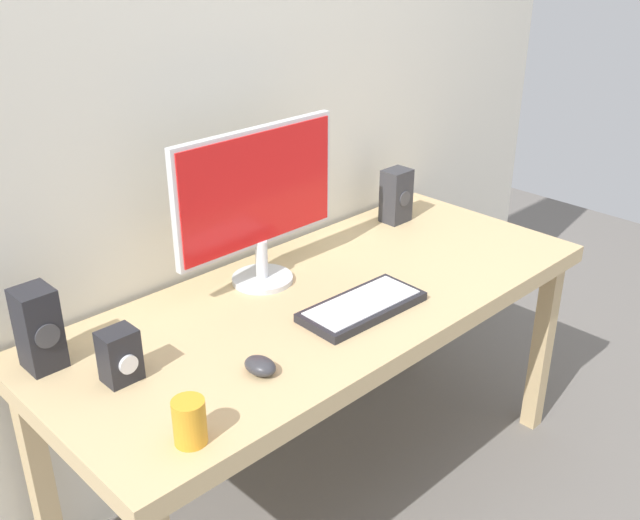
{
  "coord_description": "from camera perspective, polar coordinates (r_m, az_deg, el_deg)",
  "views": [
    {
      "loc": [
        -1.33,
        -1.34,
        1.74
      ],
      "look_at": [
        -0.02,
        0.0,
        0.85
      ],
      "focal_mm": 41.23,
      "sensor_mm": 36.0,
      "label": 1
    }
  ],
  "objects": [
    {
      "name": "coffee_mug",
      "position": [
        1.58,
        -10.1,
        -12.25
      ],
      "size": [
        0.07,
        0.07,
        0.1
      ],
      "primitive_type": "cylinder",
      "color": "orange",
      "rests_on": "desk"
    },
    {
      "name": "keyboard_primary",
      "position": [
        2.05,
        3.29,
        -3.62
      ],
      "size": [
        0.37,
        0.18,
        0.03
      ],
      "color": "#232328",
      "rests_on": "desk"
    },
    {
      "name": "mouse",
      "position": [
        1.79,
        -4.66,
        -8.19
      ],
      "size": [
        0.07,
        0.09,
        0.04
      ],
      "primitive_type": "ellipsoid",
      "rotation": [
        0.0,
        0.0,
        0.1
      ],
      "color": "#333338",
      "rests_on": "desk"
    },
    {
      "name": "speaker_right",
      "position": [
        2.63,
        5.93,
        4.98
      ],
      "size": [
        0.1,
        0.08,
        0.19
      ],
      "color": "#333338",
      "rests_on": "desk"
    },
    {
      "name": "wall_back",
      "position": [
        2.2,
        -7.27,
        18.99
      ],
      "size": [
        3.23,
        0.04,
        3.0
      ],
      "primitive_type": "cube",
      "color": "silver",
      "rests_on": "ground_plane"
    },
    {
      "name": "monitor",
      "position": [
        2.12,
        -4.87,
        4.85
      ],
      "size": [
        0.57,
        0.18,
        0.47
      ],
      "color": "silver",
      "rests_on": "desk"
    },
    {
      "name": "desk",
      "position": [
        2.17,
        0.42,
        -4.34
      ],
      "size": [
        1.72,
        0.72,
        0.73
      ],
      "color": "tan",
      "rests_on": "ground_plane"
    },
    {
      "name": "speaker_left",
      "position": [
        1.89,
        -21.01,
        -5.0
      ],
      "size": [
        0.09,
        0.1,
        0.21
      ],
      "color": "#232328",
      "rests_on": "desk"
    },
    {
      "name": "audio_controller",
      "position": [
        1.8,
        -15.27,
        -7.19
      ],
      "size": [
        0.09,
        0.08,
        0.13
      ],
      "color": "#232328",
      "rests_on": "desk"
    },
    {
      "name": "ground_plane",
      "position": [
        2.57,
        0.37,
        -17.27
      ],
      "size": [
        6.0,
        6.0,
        0.0
      ],
      "primitive_type": "plane",
      "color": "slate"
    }
  ]
}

